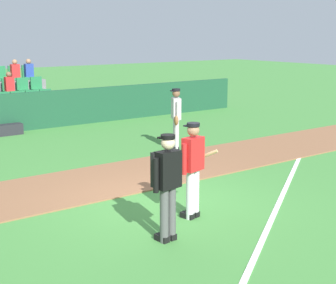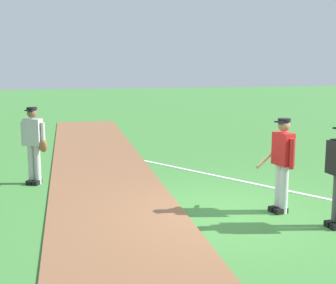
# 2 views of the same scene
# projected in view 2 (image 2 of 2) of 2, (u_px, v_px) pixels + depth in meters

# --- Properties ---
(ground_plane) EXTENTS (80.00, 80.00, 0.00)m
(ground_plane) POSITION_uv_depth(u_px,v_px,m) (237.00, 215.00, 8.78)
(ground_plane) COLOR #42843A
(infield_dirt_path) EXTENTS (28.00, 2.50, 0.03)m
(infield_dirt_path) POSITION_uv_depth(u_px,v_px,m) (119.00, 222.00, 8.34)
(infield_dirt_path) COLOR brown
(infield_dirt_path) RESTS_ON ground
(foul_line_chalk) EXTENTS (10.00, 6.81, 0.01)m
(foul_line_chalk) POSITION_uv_depth(u_px,v_px,m) (214.00, 175.00, 11.78)
(foul_line_chalk) COLOR white
(foul_line_chalk) RESTS_ON ground
(batter_red_jersey) EXTENTS (0.74, 0.71, 1.76)m
(batter_red_jersey) POSITION_uv_depth(u_px,v_px,m) (282.00, 161.00, 8.80)
(batter_red_jersey) COLOR silver
(batter_red_jersey) RESTS_ON ground
(runner_grey_jersey) EXTENTS (0.45, 0.61, 1.76)m
(runner_grey_jersey) POSITION_uv_depth(u_px,v_px,m) (34.00, 142.00, 10.83)
(runner_grey_jersey) COLOR #B2B2B2
(runner_grey_jersey) RESTS_ON ground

